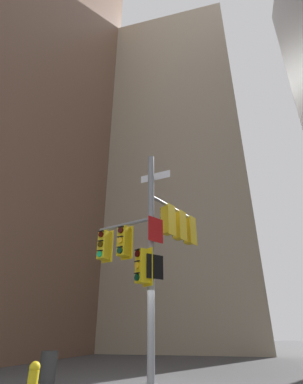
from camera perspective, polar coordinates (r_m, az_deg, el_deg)
building_mid_block at (r=34.44m, az=3.92°, el=2.77°), size 15.25×15.25×35.40m
signal_pole_assembly at (r=10.21m, az=0.14°, el=-9.65°), size 3.34×3.09×7.16m
fire_hydrant at (r=7.80m, az=-22.01°, el=-30.95°), size 0.33×0.23×0.82m
trash_bin at (r=10.09m, az=-19.46°, el=-29.58°), size 0.47×0.47×0.90m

